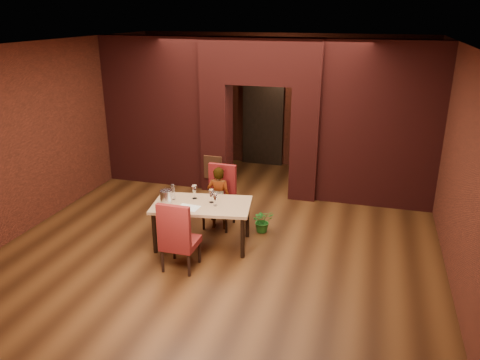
# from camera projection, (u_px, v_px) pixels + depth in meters

# --- Properties ---
(floor) EXTENTS (8.00, 8.00, 0.00)m
(floor) POSITION_uv_depth(u_px,v_px,m) (232.00, 230.00, 8.32)
(floor) COLOR #4E2B13
(floor) RESTS_ON ground
(ceiling) EXTENTS (7.00, 8.00, 0.04)m
(ceiling) POSITION_uv_depth(u_px,v_px,m) (231.00, 44.00, 7.23)
(ceiling) COLOR silver
(ceiling) RESTS_ON ground
(wall_back) EXTENTS (7.00, 0.04, 3.20)m
(wall_back) POSITION_uv_depth(u_px,v_px,m) (280.00, 101.00, 11.38)
(wall_back) COLOR maroon
(wall_back) RESTS_ON ground
(wall_front) EXTENTS (7.00, 0.04, 3.20)m
(wall_front) POSITION_uv_depth(u_px,v_px,m) (100.00, 260.00, 4.16)
(wall_front) COLOR maroon
(wall_front) RESTS_ON ground
(wall_left) EXTENTS (0.04, 8.00, 3.20)m
(wall_left) POSITION_uv_depth(u_px,v_px,m) (52.00, 130.00, 8.69)
(wall_left) COLOR maroon
(wall_left) RESTS_ON ground
(wall_right) EXTENTS (0.04, 8.00, 3.20)m
(wall_right) POSITION_uv_depth(u_px,v_px,m) (459.00, 162.00, 6.86)
(wall_right) COLOR maroon
(wall_right) RESTS_ON ground
(pillar_left) EXTENTS (0.55, 0.55, 2.30)m
(pillar_left) POSITION_uv_depth(u_px,v_px,m) (217.00, 137.00, 9.98)
(pillar_left) COLOR maroon
(pillar_left) RESTS_ON ground
(pillar_right) EXTENTS (0.55, 0.55, 2.30)m
(pillar_right) POSITION_uv_depth(u_px,v_px,m) (306.00, 143.00, 9.48)
(pillar_right) COLOR maroon
(pillar_right) RESTS_ON ground
(lintel) EXTENTS (2.45, 0.55, 0.90)m
(lintel) POSITION_uv_depth(u_px,v_px,m) (261.00, 61.00, 9.19)
(lintel) COLOR maroon
(lintel) RESTS_ON ground
(wing_wall_left) EXTENTS (2.28, 0.35, 3.20)m
(wing_wall_left) POSITION_uv_depth(u_px,v_px,m) (155.00, 112.00, 10.20)
(wing_wall_left) COLOR maroon
(wing_wall_left) RESTS_ON ground
(wing_wall_right) EXTENTS (2.28, 0.35, 3.20)m
(wing_wall_right) POSITION_uv_depth(u_px,v_px,m) (380.00, 126.00, 8.96)
(wing_wall_right) COLOR maroon
(wing_wall_right) RESTS_ON ground
(vent_panel) EXTENTS (0.40, 0.03, 0.50)m
(vent_panel) POSITION_uv_depth(u_px,v_px,m) (213.00, 167.00, 9.92)
(vent_panel) COLOR #9D512D
(vent_panel) RESTS_ON ground
(rear_door) EXTENTS (0.90, 0.08, 2.10)m
(rear_door) POSITION_uv_depth(u_px,v_px,m) (263.00, 123.00, 11.62)
(rear_door) COLOR black
(rear_door) RESTS_ON ground
(rear_door_frame) EXTENTS (1.02, 0.04, 2.22)m
(rear_door_frame) POSITION_uv_depth(u_px,v_px,m) (263.00, 123.00, 11.59)
(rear_door_frame) COLOR black
(rear_door_frame) RESTS_ON ground
(dining_table) EXTENTS (1.70, 1.13, 0.74)m
(dining_table) POSITION_uv_depth(u_px,v_px,m) (202.00, 224.00, 7.71)
(dining_table) COLOR tan
(dining_table) RESTS_ON ground
(chair_far) EXTENTS (0.52, 0.52, 1.11)m
(chair_far) POSITION_uv_depth(u_px,v_px,m) (219.00, 198.00, 8.31)
(chair_far) COLOR maroon
(chair_far) RESTS_ON ground
(chair_near) EXTENTS (0.51, 0.51, 1.11)m
(chair_near) POSITION_uv_depth(u_px,v_px,m) (180.00, 234.00, 6.95)
(chair_near) COLOR maroon
(chair_near) RESTS_ON ground
(person_seated) EXTENTS (0.44, 0.31, 1.15)m
(person_seated) POSITION_uv_depth(u_px,v_px,m) (219.00, 198.00, 8.25)
(person_seated) COLOR silver
(person_seated) RESTS_ON ground
(wine_glass_a) EXTENTS (0.09, 0.09, 0.23)m
(wine_glass_a) POSITION_uv_depth(u_px,v_px,m) (194.00, 192.00, 7.75)
(wine_glass_a) COLOR white
(wine_glass_a) RESTS_ON dining_table
(wine_glass_b) EXTENTS (0.09, 0.09, 0.22)m
(wine_glass_b) POSITION_uv_depth(u_px,v_px,m) (211.00, 196.00, 7.59)
(wine_glass_b) COLOR white
(wine_glass_b) RESTS_ON dining_table
(wine_glass_c) EXTENTS (0.08, 0.08, 0.21)m
(wine_glass_c) POSITION_uv_depth(u_px,v_px,m) (215.00, 200.00, 7.47)
(wine_glass_c) COLOR white
(wine_glass_c) RESTS_ON dining_table
(tasting_sheet) EXTENTS (0.35, 0.27, 0.00)m
(tasting_sheet) POSITION_uv_depth(u_px,v_px,m) (188.00, 208.00, 7.43)
(tasting_sheet) COLOR silver
(tasting_sheet) RESTS_ON dining_table
(wine_bucket) EXTENTS (0.19, 0.19, 0.24)m
(wine_bucket) POSITION_uv_depth(u_px,v_px,m) (166.00, 197.00, 7.53)
(wine_bucket) COLOR silver
(wine_bucket) RESTS_ON dining_table
(water_bottle) EXTENTS (0.06, 0.06, 0.27)m
(water_bottle) POSITION_uv_depth(u_px,v_px,m) (173.00, 191.00, 7.71)
(water_bottle) COLOR white
(water_bottle) RESTS_ON dining_table
(potted_plant) EXTENTS (0.48, 0.46, 0.42)m
(potted_plant) POSITION_uv_depth(u_px,v_px,m) (263.00, 221.00, 8.22)
(potted_plant) COLOR #236C20
(potted_plant) RESTS_ON ground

